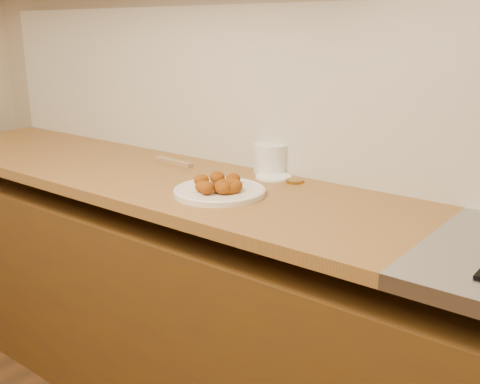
# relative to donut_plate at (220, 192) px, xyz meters

# --- Properties ---
(wall_back) EXTENTS (4.00, 0.02, 2.70)m
(wall_back) POSITION_rel_donut_plate_xyz_m (0.17, 0.37, 0.44)
(wall_back) COLOR tan
(wall_back) RESTS_ON ground
(base_cabinet) EXTENTS (3.60, 0.60, 0.77)m
(base_cabinet) POSITION_rel_donut_plate_xyz_m (0.17, 0.06, -0.52)
(base_cabinet) COLOR #4F310D
(base_cabinet) RESTS_ON floor
(butcher_block) EXTENTS (2.30, 0.62, 0.04)m
(butcher_block) POSITION_rel_donut_plate_xyz_m (-0.48, 0.06, -0.03)
(butcher_block) COLOR olive
(butcher_block) RESTS_ON base_cabinet
(backsplash) EXTENTS (3.60, 0.02, 0.60)m
(backsplash) POSITION_rel_donut_plate_xyz_m (0.17, 0.36, 0.29)
(backsplash) COLOR beige
(backsplash) RESTS_ON wall_back
(donut_plate) EXTENTS (0.30, 0.30, 0.02)m
(donut_plate) POSITION_rel_donut_plate_xyz_m (0.00, 0.00, 0.00)
(donut_plate) COLOR silver
(donut_plate) RESTS_ON butcher_block
(ring_donut) EXTENTS (0.10, 0.10, 0.04)m
(ring_donut) POSITION_rel_donut_plate_xyz_m (0.04, -0.00, 0.02)
(ring_donut) COLOR brown
(ring_donut) RESTS_ON donut_plate
(fried_dough_chunks) EXTENTS (0.18, 0.21, 0.04)m
(fried_dough_chunks) POSITION_rel_donut_plate_xyz_m (-0.02, -0.01, 0.03)
(fried_dough_chunks) COLOR brown
(fried_dough_chunks) RESTS_ON donut_plate
(plastic_tub) EXTENTS (0.15, 0.15, 0.11)m
(plastic_tub) POSITION_rel_donut_plate_xyz_m (-0.04, 0.34, 0.05)
(plastic_tub) COLOR white
(plastic_tub) RESTS_ON butcher_block
(tub_lid) EXTENTS (0.15, 0.15, 0.01)m
(tub_lid) POSITION_rel_donut_plate_xyz_m (0.02, 0.27, -0.00)
(tub_lid) COLOR white
(tub_lid) RESTS_ON butcher_block
(brass_jar_lid) EXTENTS (0.07, 0.07, 0.01)m
(brass_jar_lid) POSITION_rel_donut_plate_xyz_m (0.11, 0.27, -0.00)
(brass_jar_lid) COLOR olive
(brass_jar_lid) RESTS_ON butcher_block
(wooden_utensil) EXTENTS (0.20, 0.04, 0.02)m
(wooden_utensil) POSITION_rel_donut_plate_xyz_m (-0.42, 0.21, -0.00)
(wooden_utensil) COLOR #997852
(wooden_utensil) RESTS_ON butcher_block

